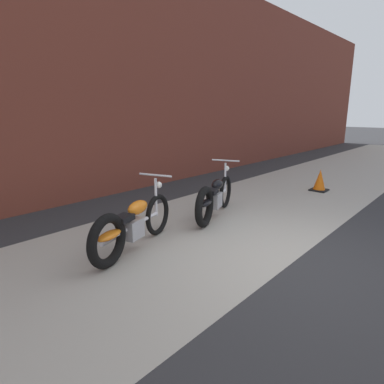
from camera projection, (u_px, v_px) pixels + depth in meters
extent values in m
plane|color=#2D2D30|center=(295.00, 261.00, 4.53)|extent=(80.00, 80.00, 0.00)
cube|color=#9E998E|center=(198.00, 231.00, 5.65)|extent=(36.00, 3.50, 0.01)
cube|color=brown|center=(78.00, 68.00, 7.17)|extent=(36.00, 0.50, 5.79)
torus|color=black|center=(158.00, 215.00, 5.43)|extent=(0.67, 0.28, 0.68)
torus|color=black|center=(107.00, 241.00, 4.27)|extent=(0.74, 0.34, 0.73)
cylinder|color=silver|center=(135.00, 224.00, 4.85)|extent=(1.20, 0.42, 0.06)
cube|color=#99999E|center=(132.00, 229.00, 4.78)|extent=(0.37, 0.31, 0.28)
ellipsoid|color=orange|center=(138.00, 207.00, 4.86)|extent=(0.48, 0.31, 0.20)
ellipsoid|color=orange|center=(109.00, 235.00, 4.30)|extent=(0.47, 0.30, 0.10)
cube|color=black|center=(123.00, 218.00, 4.55)|extent=(0.33, 0.27, 0.08)
cylinder|color=silver|center=(156.00, 197.00, 5.32)|extent=(0.06, 0.06, 0.62)
cylinder|color=silver|center=(155.00, 175.00, 5.23)|extent=(0.20, 0.56, 0.03)
sphere|color=white|center=(159.00, 185.00, 5.37)|extent=(0.11, 0.11, 0.11)
cylinder|color=silver|center=(114.00, 238.00, 4.65)|extent=(0.54, 0.22, 0.06)
torus|color=black|center=(225.00, 192.00, 6.95)|extent=(0.67, 0.30, 0.68)
torus|color=black|center=(204.00, 207.00, 5.78)|extent=(0.73, 0.37, 0.73)
cylinder|color=silver|center=(216.00, 197.00, 6.36)|extent=(1.18, 0.47, 0.06)
cube|color=#99999E|center=(215.00, 200.00, 6.30)|extent=(0.38, 0.31, 0.28)
ellipsoid|color=black|center=(217.00, 184.00, 6.37)|extent=(0.48, 0.33, 0.20)
ellipsoid|color=black|center=(205.00, 203.00, 5.81)|extent=(0.47, 0.32, 0.10)
cube|color=black|center=(211.00, 191.00, 6.06)|extent=(0.33, 0.28, 0.08)
cylinder|color=silver|center=(225.00, 178.00, 6.84)|extent=(0.06, 0.06, 0.62)
cylinder|color=silver|center=(226.00, 160.00, 6.76)|extent=(0.22, 0.56, 0.03)
sphere|color=white|center=(227.00, 168.00, 6.89)|extent=(0.11, 0.11, 0.11)
cylinder|color=silver|center=(203.00, 207.00, 6.15)|extent=(0.54, 0.24, 0.06)
cone|color=orange|center=(320.00, 180.00, 8.41)|extent=(0.32, 0.32, 0.55)
cube|color=black|center=(319.00, 190.00, 8.47)|extent=(0.40, 0.40, 0.04)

